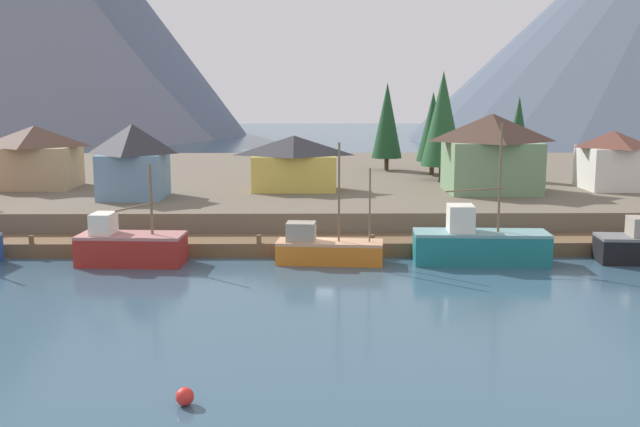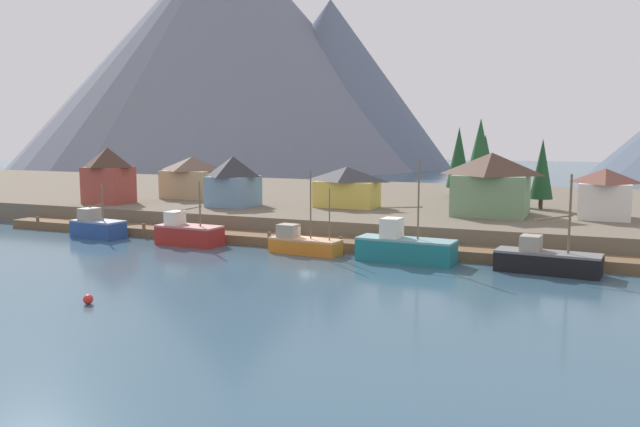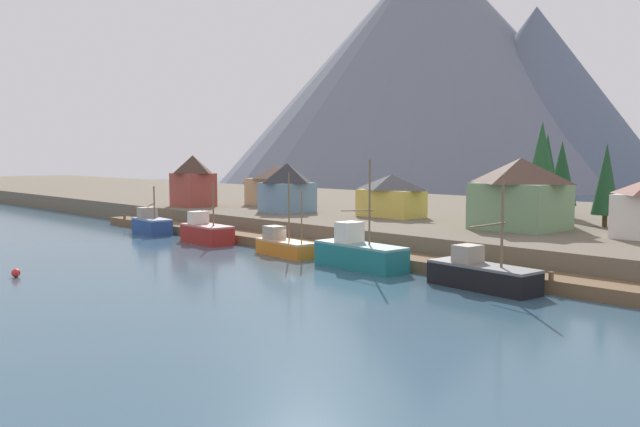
# 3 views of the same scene
# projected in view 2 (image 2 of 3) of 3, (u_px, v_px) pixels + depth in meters

# --- Properties ---
(ground_plane) EXTENTS (400.00, 400.00, 1.00)m
(ground_plane) POSITION_uv_depth(u_px,v_px,m) (368.00, 229.00, 85.75)
(ground_plane) COLOR #335166
(dock) EXTENTS (80.00, 4.00, 1.60)m
(dock) POSITION_uv_depth(u_px,v_px,m) (311.00, 242.00, 69.18)
(dock) COLOR brown
(dock) RESTS_ON ground_plane
(shoreline_bank) EXTENTS (400.00, 56.00, 2.50)m
(shoreline_bank) POSITION_uv_depth(u_px,v_px,m) (395.00, 206.00, 96.49)
(shoreline_bank) COLOR #665B4C
(shoreline_bank) RESTS_ON ground_plane
(mountain_west_peak) EXTENTS (145.16, 145.16, 82.03)m
(mountain_west_peak) POSITION_uv_depth(u_px,v_px,m) (228.00, 47.00, 230.67)
(mountain_west_peak) COLOR slate
(mountain_west_peak) RESTS_ON ground_plane
(mountain_central_peak) EXTENTS (81.54, 81.54, 55.62)m
(mountain_central_peak) POSITION_uv_depth(u_px,v_px,m) (330.00, 84.00, 223.84)
(mountain_central_peak) COLOR slate
(mountain_central_peak) RESTS_ON ground_plane
(fishing_boat_blue) EXTENTS (6.33, 3.40, 6.05)m
(fishing_boat_blue) POSITION_uv_depth(u_px,v_px,m) (97.00, 227.00, 75.30)
(fishing_boat_blue) COLOR navy
(fishing_boat_blue) RESTS_ON ground_plane
(fishing_boat_red) EXTENTS (7.22, 3.38, 6.82)m
(fishing_boat_red) POSITION_uv_depth(u_px,v_px,m) (188.00, 233.00, 70.52)
(fishing_boat_red) COLOR maroon
(fishing_boat_red) RESTS_ON ground_plane
(fishing_boat_orange) EXTENTS (7.40, 3.07, 8.24)m
(fishing_boat_orange) POSITION_uv_depth(u_px,v_px,m) (303.00, 244.00, 65.54)
(fishing_boat_orange) COLOR #CC6B1E
(fishing_boat_orange) RESTS_ON ground_plane
(fishing_boat_teal) EXTENTS (9.19, 3.40, 9.51)m
(fishing_boat_teal) POSITION_uv_depth(u_px,v_px,m) (404.00, 248.00, 61.26)
(fishing_boat_teal) COLOR #196B70
(fishing_boat_teal) RESTS_ON ground_plane
(fishing_boat_black) EXTENTS (8.80, 3.42, 8.50)m
(fishing_boat_black) POSITION_uv_depth(u_px,v_px,m) (546.00, 260.00, 56.44)
(fishing_boat_black) COLOR black
(fishing_boat_black) RESTS_ON ground_plane
(house_tan) EXTENTS (7.63, 6.54, 5.90)m
(house_tan) POSITION_uv_depth(u_px,v_px,m) (192.00, 177.00, 95.02)
(house_tan) COLOR tan
(house_tan) RESTS_ON shoreline_bank
(house_white) EXTENTS (5.53, 6.16, 5.48)m
(house_white) POSITION_uv_depth(u_px,v_px,m) (605.00, 193.00, 72.48)
(house_white) COLOR silver
(house_white) RESTS_ON shoreline_bank
(house_green) EXTENTS (8.37, 7.31, 7.12)m
(house_green) POSITION_uv_depth(u_px,v_px,m) (491.00, 183.00, 75.13)
(house_green) COLOR #6B8E66
(house_green) RESTS_ON shoreline_bank
(house_blue) EXTENTS (5.54, 5.99, 6.36)m
(house_blue) POSITION_uv_depth(u_px,v_px,m) (233.00, 181.00, 84.35)
(house_blue) COLOR #6689A8
(house_blue) RESTS_ON shoreline_bank
(house_red) EXTENTS (5.89, 4.76, 7.39)m
(house_red) POSITION_uv_depth(u_px,v_px,m) (108.00, 175.00, 87.94)
(house_red) COLOR #9E4238
(house_red) RESTS_ON shoreline_bank
(house_yellow) EXTENTS (8.02, 4.60, 5.08)m
(house_yellow) POSITION_uv_depth(u_px,v_px,m) (347.00, 187.00, 83.36)
(house_yellow) COLOR gold
(house_yellow) RESTS_ON shoreline_bank
(conifer_near_left) EXTENTS (2.82, 2.82, 8.61)m
(conifer_near_left) POSITION_uv_depth(u_px,v_px,m) (542.00, 169.00, 80.98)
(conifer_near_left) COLOR #4C3823
(conifer_near_left) RESTS_ON shoreline_bank
(conifer_near_right) EXTENTS (3.51, 3.51, 10.10)m
(conifer_near_right) POSITION_uv_depth(u_px,v_px,m) (459.00, 157.00, 95.39)
(conifer_near_right) COLOR #4C3823
(conifer_near_right) RESTS_ON shoreline_bank
(conifer_mid_left) EXTENTS (3.49, 3.49, 9.06)m
(conifer_mid_left) POSITION_uv_depth(u_px,v_px,m) (485.00, 163.00, 89.22)
(conifer_mid_left) COLOR #4C3823
(conifer_mid_left) RESTS_ON shoreline_bank
(conifer_back_left) EXTENTS (4.32, 4.32, 11.18)m
(conifer_back_left) POSITION_uv_depth(u_px,v_px,m) (480.00, 156.00, 84.42)
(conifer_back_left) COLOR #4C3823
(conifer_back_left) RESTS_ON shoreline_bank
(channel_buoy) EXTENTS (0.70, 0.70, 0.70)m
(channel_buoy) POSITION_uv_depth(u_px,v_px,m) (88.00, 299.00, 46.32)
(channel_buoy) COLOR red
(channel_buoy) RESTS_ON ground_plane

